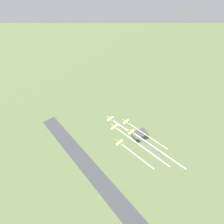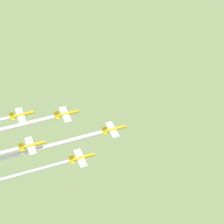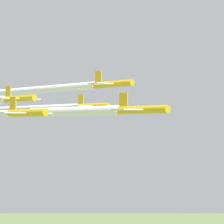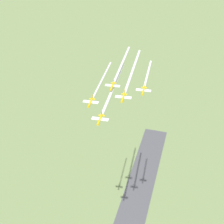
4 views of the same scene
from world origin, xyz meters
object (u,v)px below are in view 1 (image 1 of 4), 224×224
Objects in this scene: jet_0 at (110,118)px; jet_2 at (126,121)px; jet_1 at (114,127)px; jet_3 at (119,142)px; jet_4 at (131,132)px; hangar at (139,135)px.

jet_0 is 1.00× the size of jet_2.
jet_1 is 15.91m from jet_3.
jet_1 is 1.00× the size of jet_2.
jet_0 is 1.00× the size of jet_4.
hangar is 3.98× the size of jet_0.
jet_4 is at bearing 0.00° from jet_3.
jet_4 is (-11.73, 10.36, -2.03)m from jet_1.
jet_2 is (-11.73, 10.36, -0.31)m from jet_0.
jet_1 reaches higher than jet_0.
jet_1 is at bearing 40.72° from hangar.
jet_0 is (109.69, 82.01, 167.36)m from hangar.
jet_1 reaches higher than jet_2.
jet_4 is at bearing -90.00° from jet_0.
jet_4 is (-8.38, 25.64, 2.31)m from jet_0.
jet_3 is 1.00× the size of jet_4.
jet_1 is at bearing 59.53° from jet_3.
jet_0 is 16.24m from jet_1.
jet_4 is at bearing -120.47° from jet_2.
hangar is 227.43m from jet_1.
hangar is at bearing 28.64° from jet_4.
jet_1 is (3.35, 15.29, 4.34)m from jet_0.
jet_0 reaches higher than hangar.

